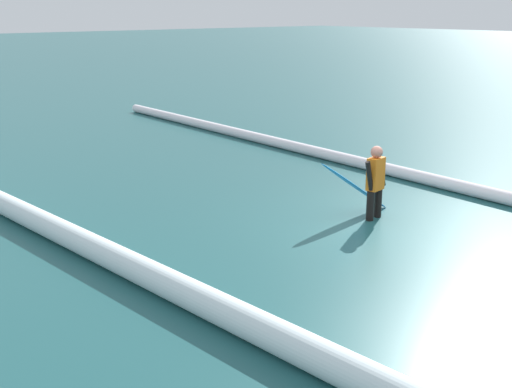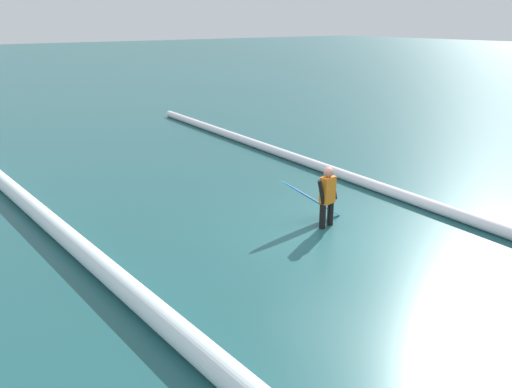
# 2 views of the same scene
# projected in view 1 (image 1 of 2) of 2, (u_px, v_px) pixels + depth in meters

# --- Properties ---
(ground_plane) EXTENTS (189.28, 189.28, 0.00)m
(ground_plane) POSITION_uv_depth(u_px,v_px,m) (390.00, 226.00, 11.85)
(ground_plane) COLOR #1F5558
(surfer) EXTENTS (0.25, 0.65, 1.37)m
(surfer) POSITION_uv_depth(u_px,v_px,m) (375.00, 179.00, 12.04)
(surfer) COLOR black
(surfer) RESTS_ON ground_plane
(surfboard) EXTENTS (0.48, 1.65, 1.12)m
(surfboard) POSITION_uv_depth(u_px,v_px,m) (355.00, 186.00, 12.36)
(surfboard) COLOR #268CE5
(surfboard) RESTS_ON ground_plane
(wave_crest_foreground) EXTENTS (25.10, 1.21, 0.28)m
(wave_crest_foreground) POSITION_uv_depth(u_px,v_px,m) (398.00, 172.00, 15.15)
(wave_crest_foreground) COLOR white
(wave_crest_foreground) RESTS_ON ground_plane
(wave_crest_midground) EXTENTS (22.33, 1.79, 0.40)m
(wave_crest_midground) POSITION_uv_depth(u_px,v_px,m) (130.00, 265.00, 9.49)
(wave_crest_midground) COLOR white
(wave_crest_midground) RESTS_ON ground_plane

